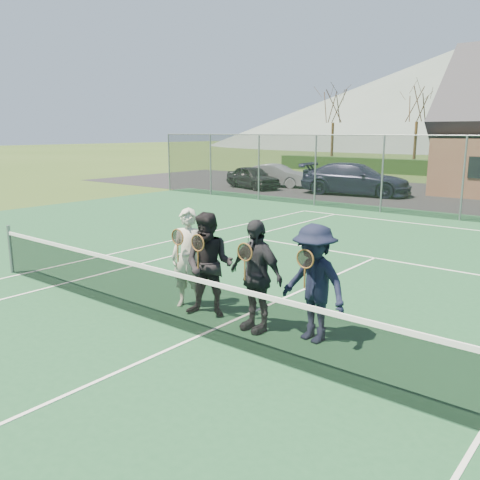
% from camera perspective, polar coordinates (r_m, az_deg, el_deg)
% --- Properties ---
extents(court_surface, '(30.00, 30.00, 0.02)m').
position_cam_1_polar(court_surface, '(8.06, -4.61, -10.79)').
color(court_surface, '#1C4C2B').
rests_on(court_surface, ground).
extents(tarmac_carpark, '(40.00, 12.00, 0.01)m').
position_cam_1_polar(tarmac_carpark, '(27.13, 19.09, 4.81)').
color(tarmac_carpark, black).
rests_on(tarmac_carpark, ground).
extents(hill_west, '(110.00, 110.00, 18.00)m').
position_cam_1_polar(hill_west, '(104.95, 23.01, 14.38)').
color(hill_west, '#52635A').
rests_on(hill_west, ground).
extents(car_a, '(3.95, 2.49, 1.25)m').
position_cam_1_polar(car_a, '(28.58, 1.43, 7.05)').
color(car_a, black).
rests_on(car_a, ground).
extents(car_b, '(4.10, 2.18, 1.29)m').
position_cam_1_polar(car_b, '(29.61, 4.07, 7.24)').
color(car_b, gray).
rests_on(car_b, ground).
extents(car_c, '(5.76, 3.14, 1.58)m').
position_cam_1_polar(car_c, '(26.31, 12.84, 6.68)').
color(car_c, '#181A31').
rests_on(car_c, ground).
extents(court_markings, '(11.03, 23.83, 0.01)m').
position_cam_1_polar(court_markings, '(8.06, -4.62, -10.69)').
color(court_markings, white).
rests_on(court_markings, court_surface).
extents(tennis_net, '(11.68, 0.08, 1.10)m').
position_cam_1_polar(tennis_net, '(7.87, -4.68, -7.24)').
color(tennis_net, slate).
rests_on(tennis_net, ground).
extents(perimeter_fence, '(30.07, 0.07, 3.02)m').
position_cam_1_polar(perimeter_fence, '(19.61, 23.79, 6.36)').
color(perimeter_fence, slate).
rests_on(perimeter_fence, ground).
extents(tree_a, '(3.20, 3.20, 7.77)m').
position_cam_1_polar(tree_a, '(43.88, 10.49, 15.38)').
color(tree_a, '#3D2A16').
rests_on(tree_a, ground).
extents(tree_b, '(3.20, 3.20, 7.77)m').
position_cam_1_polar(tree_b, '(40.96, 19.42, 15.16)').
color(tree_b, '#3C2A15').
rests_on(tree_b, ground).
extents(player_a, '(0.78, 0.67, 1.80)m').
position_cam_1_polar(player_a, '(9.12, -5.75, -2.04)').
color(player_a, beige).
rests_on(player_a, court_surface).
extents(player_b, '(1.07, 0.96, 1.80)m').
position_cam_1_polar(player_b, '(8.64, -3.49, -2.81)').
color(player_b, black).
rests_on(player_b, court_surface).
extents(player_c, '(1.10, 0.56, 1.80)m').
position_cam_1_polar(player_c, '(8.01, 1.74, -4.00)').
color(player_c, '#242429').
rests_on(player_c, court_surface).
extents(player_d, '(1.26, 0.86, 1.80)m').
position_cam_1_polar(player_d, '(7.68, 8.31, -4.83)').
color(player_d, black).
rests_on(player_d, court_surface).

